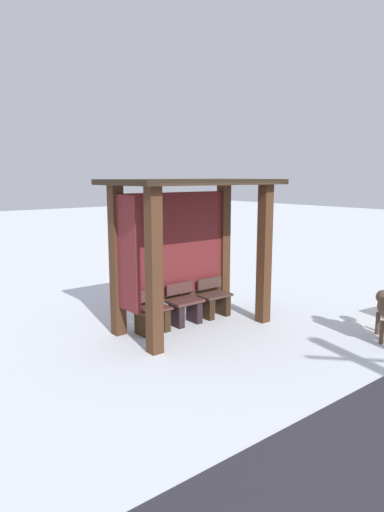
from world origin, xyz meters
TOP-DOWN VIEW (x-y plane):
  - ground_plane at (0.00, 0.00)m, footprint 60.00×60.00m
  - bus_shelter at (-0.08, 0.16)m, footprint 2.90×1.60m
  - bench_left_inside at (-0.70, 0.25)m, footprint 0.60×0.38m
  - bench_center_inside at (0.00, 0.25)m, footprint 0.60×0.38m
  - bench_right_inside at (0.70, 0.25)m, footprint 0.60×0.36m

SIDE VIEW (x-z plane):
  - ground_plane at x=0.00m, z-range 0.00..0.00m
  - bench_left_inside at x=-0.70m, z-range -0.07..0.63m
  - bench_right_inside at x=0.70m, z-range -0.07..0.64m
  - bench_center_inside at x=0.00m, z-range -0.07..0.65m
  - bus_shelter at x=-0.08m, z-range 0.44..2.99m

